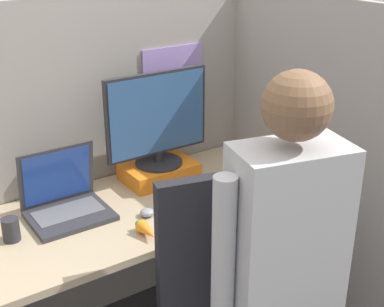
# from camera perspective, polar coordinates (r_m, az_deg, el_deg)

# --- Properties ---
(cubicle_panel_back) EXTENTS (2.10, 0.05, 1.51)m
(cubicle_panel_back) POSITION_cam_1_polar(r_m,az_deg,el_deg) (2.43, -11.02, -1.62)
(cubicle_panel_back) COLOR gray
(cubicle_panel_back) RESTS_ON ground
(cubicle_panel_right) EXTENTS (0.04, 1.27, 1.51)m
(cubicle_panel_right) POSITION_cam_1_polar(r_m,az_deg,el_deg) (2.54, 10.09, -0.51)
(cubicle_panel_right) COLOR gray
(cubicle_panel_right) RESTS_ON ground
(desk) EXTENTS (1.60, 0.64, 0.71)m
(desk) POSITION_cam_1_polar(r_m,az_deg,el_deg) (2.26, -7.09, -9.61)
(desk) COLOR tan
(desk) RESTS_ON ground
(paper_box) EXTENTS (0.32, 0.22, 0.07)m
(paper_box) POSITION_cam_1_polar(r_m,az_deg,el_deg) (2.40, -3.53, -1.89)
(paper_box) COLOR orange
(paper_box) RESTS_ON desk
(monitor) EXTENTS (0.48, 0.21, 0.42)m
(monitor) POSITION_cam_1_polar(r_m,az_deg,el_deg) (2.31, -3.72, 3.68)
(monitor) COLOR #232328
(monitor) RESTS_ON paper_box
(laptop) EXTENTS (0.31, 0.25, 0.27)m
(laptop) POSITION_cam_1_polar(r_m,az_deg,el_deg) (2.16, -13.30, -5.16)
(laptop) COLOR #2D2D33
(laptop) RESTS_ON desk
(mouse) EXTENTS (0.06, 0.05, 0.03)m
(mouse) POSITION_cam_1_polar(r_m,az_deg,el_deg) (2.11, -4.81, -6.30)
(mouse) COLOR gray
(mouse) RESTS_ON desk
(stapler) EXTENTS (0.04, 0.12, 0.05)m
(stapler) POSITION_cam_1_polar(r_m,az_deg,el_deg) (2.51, 8.08, -1.31)
(stapler) COLOR #2D2D33
(stapler) RESTS_ON desk
(carrot_toy) EXTENTS (0.05, 0.12, 0.05)m
(carrot_toy) POSITION_cam_1_polar(r_m,az_deg,el_deg) (1.97, -4.78, -8.25)
(carrot_toy) COLOR orange
(carrot_toy) RESTS_ON desk
(person) EXTENTS (0.47, 0.52, 1.41)m
(person) POSITION_cam_1_polar(r_m,az_deg,el_deg) (1.67, 11.54, -11.88)
(person) COLOR black
(person) RESTS_ON ground
(pen_cup) EXTENTS (0.06, 0.06, 0.09)m
(pen_cup) POSITION_cam_1_polar(r_m,az_deg,el_deg) (2.05, -18.76, -7.68)
(pen_cup) COLOR #28282D
(pen_cup) RESTS_ON desk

